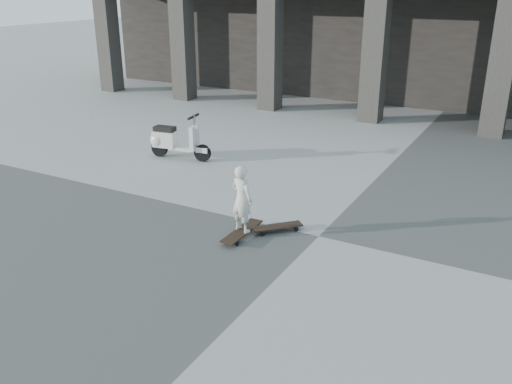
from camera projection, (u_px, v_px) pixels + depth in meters
The scene contains 6 objects.
ground at pixel (319, 236), 9.38m from camera, with size 90.00×90.00×0.00m, color #454543.
colonnade at pixel (469, 14), 19.52m from camera, with size 28.00×8.82×6.00m.
longboard at pixel (242, 232), 9.36m from camera, with size 0.26×1.08×0.11m.
skateboard_spare at pixel (277, 227), 9.54m from camera, with size 0.78×0.80×0.11m.
child at pixel (242, 199), 9.14m from camera, with size 0.43×0.28×1.18m, color beige.
scooter at pixel (170, 140), 13.41m from camera, with size 1.61×0.63×1.13m.
Camera 1 is at (3.11, -7.94, 4.13)m, focal length 38.00 mm.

